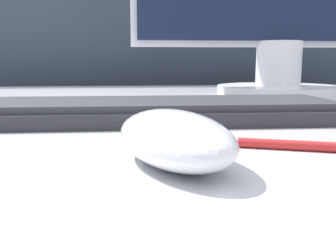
# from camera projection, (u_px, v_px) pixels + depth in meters

# --- Properties ---
(partition_panel) EXTENTS (5.00, 0.03, 1.18)m
(partition_panel) POSITION_uv_depth(u_px,v_px,m) (155.00, 134.00, 1.25)
(partition_panel) COLOR #333D4C
(partition_panel) RESTS_ON ground_plane
(computer_mouse_near) EXTENTS (0.10, 0.14, 0.04)m
(computer_mouse_near) POSITION_uv_depth(u_px,v_px,m) (174.00, 138.00, 0.26)
(computer_mouse_near) COLOR white
(computer_mouse_near) RESTS_ON desk
(keyboard) EXTENTS (0.45, 0.14, 0.02)m
(keyboard) POSITION_uv_depth(u_px,v_px,m) (152.00, 111.00, 0.46)
(keyboard) COLOR #28282D
(keyboard) RESTS_ON desk
(pen) EXTENTS (0.14, 0.06, 0.01)m
(pen) POSITION_uv_depth(u_px,v_px,m) (331.00, 147.00, 0.30)
(pen) COLOR red
(pen) RESTS_ON desk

